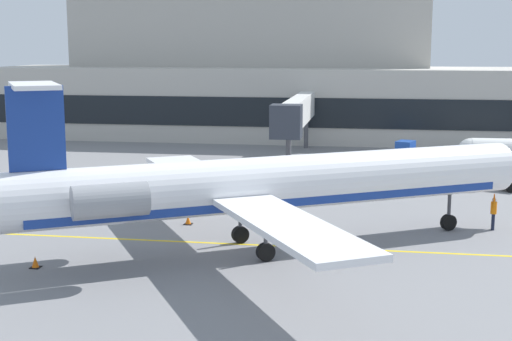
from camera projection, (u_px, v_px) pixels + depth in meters
name	position (u px, v px, depth m)	size (l,w,h in m)	color
ground	(215.00, 253.00, 36.75)	(120.00, 120.00, 0.11)	slate
terminal_building	(297.00, 73.00, 82.22)	(74.45, 14.83, 18.97)	#B7B2A8
jet_bridge_west	(297.00, 113.00, 64.65)	(2.40, 19.31, 5.74)	silver
regional_jet	(267.00, 185.00, 36.62)	(29.69, 22.79, 8.67)	white
baggage_tug	(411.00, 154.00, 63.43)	(3.81, 3.12, 2.07)	#1E4CB2
pushback_tractor	(493.00, 176.00, 53.00)	(3.66, 2.96, 1.95)	silver
fuel_tank	(506.00, 153.00, 60.53)	(8.01, 2.48, 2.68)	white
marshaller	(494.00, 212.00, 41.10)	(0.34, 0.83, 2.03)	#191E33
safety_cone_alpha	(35.00, 263.00, 34.18)	(0.47, 0.47, 0.55)	orange
safety_cone_bravo	(188.00, 220.00, 42.47)	(0.47, 0.47, 0.55)	orange
safety_cone_charlie	(200.00, 210.00, 45.03)	(0.47, 0.47, 0.55)	orange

